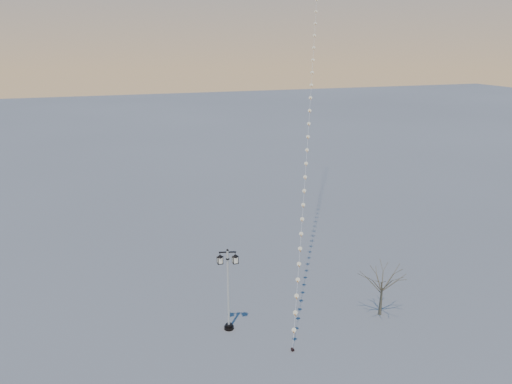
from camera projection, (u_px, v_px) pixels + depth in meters
name	position (u px, v px, depth m)	size (l,w,h in m)	color
ground	(291.00, 349.00, 27.89)	(300.00, 300.00, 0.00)	slate
street_lamp	(228.00, 286.00, 28.96)	(1.37, 0.72, 5.50)	black
bare_tree	(383.00, 280.00, 30.72)	(2.19, 2.19, 3.63)	brown
kite_train	(312.00, 60.00, 37.96)	(14.99, 29.05, 32.14)	black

